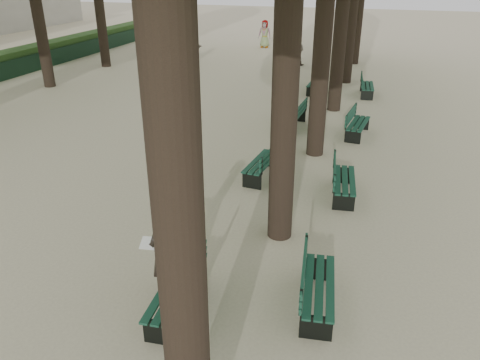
# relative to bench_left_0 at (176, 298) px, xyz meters

# --- Properties ---
(ground) EXTENTS (120.00, 120.00, 0.00)m
(ground) POSITION_rel_bench_left_0_xyz_m (-0.37, -0.09, -0.27)
(ground) COLOR beige
(ground) RESTS_ON ground
(bench_left_0) EXTENTS (0.70, 1.84, 0.92)m
(bench_left_0) POSITION_rel_bench_left_0_xyz_m (0.00, 0.00, 0.00)
(bench_left_0) COLOR black
(bench_left_0) RESTS_ON ground
(bench_left_1) EXTENTS (0.74, 1.85, 0.92)m
(bench_left_1) POSITION_rel_bench_left_0_xyz_m (-0.00, 5.76, 0.00)
(bench_left_1) COLOR black
(bench_left_1) RESTS_ON ground
(bench_left_2) EXTENTS (0.67, 1.83, 0.92)m
(bench_left_2) POSITION_rel_bench_left_0_xyz_m (0.00, 10.24, 0.00)
(bench_left_2) COLOR black
(bench_left_2) RESTS_ON ground
(bench_left_3) EXTENTS (0.64, 1.82, 0.92)m
(bench_left_3) POSITION_rel_bench_left_0_xyz_m (0.00, 15.46, 0.00)
(bench_left_3) COLOR black
(bench_left_3) RESTS_ON ground
(bench_right_0) EXTENTS (0.78, 1.85, 0.92)m
(bench_right_0) POSITION_rel_bench_left_0_xyz_m (2.27, 0.81, 0.00)
(bench_right_0) COLOR black
(bench_right_0) RESTS_ON ground
(bench_right_1) EXTENTS (0.76, 1.85, 0.92)m
(bench_right_1) POSITION_rel_bench_left_0_xyz_m (2.27, 5.23, 0.00)
(bench_right_1) COLOR black
(bench_right_1) RESTS_ON ground
(bench_right_2) EXTENTS (0.77, 1.85, 0.92)m
(bench_right_2) POSITION_rel_bench_left_0_xyz_m (2.27, 9.99, 0.00)
(bench_right_2) COLOR black
(bench_right_2) RESTS_ON ground
(bench_right_3) EXTENTS (0.72, 1.84, 0.92)m
(bench_right_3) POSITION_rel_bench_left_0_xyz_m (2.27, 15.58, 0.00)
(bench_right_3) COLOR black
(bench_right_3) RESTS_ON ground
(man_with_map) EXTENTS (0.69, 0.82, 1.91)m
(man_with_map) POSITION_rel_bench_left_0_xyz_m (-0.33, 0.32, 0.68)
(man_with_map) COLOR black
(man_with_map) RESTS_ON ground
(pedestrian_a) EXTENTS (0.78, 0.34, 1.58)m
(pedestrian_a) POSITION_rel_bench_left_0_xyz_m (-1.97, 21.48, 0.52)
(pedestrian_a) COLOR #262628
(pedestrian_a) RESTS_ON ground
(pedestrian_b) EXTENTS (0.93, 1.27, 1.92)m
(pedestrian_b) POSITION_rel_bench_left_0_xyz_m (0.28, 25.79, 0.69)
(pedestrian_b) COLOR #262628
(pedestrian_b) RESTS_ON ground
(pedestrian_d) EXTENTS (0.90, 0.38, 1.83)m
(pedestrian_d) POSITION_rel_bench_left_0_xyz_m (-5.32, 26.95, 0.65)
(pedestrian_d) COLOR #262628
(pedestrian_d) RESTS_ON ground
(pedestrian_e) EXTENTS (1.26, 1.33, 1.63)m
(pedestrian_e) POSITION_rel_bench_left_0_xyz_m (-8.11, 20.37, 0.54)
(pedestrian_e) COLOR #262628
(pedestrian_e) RESTS_ON ground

